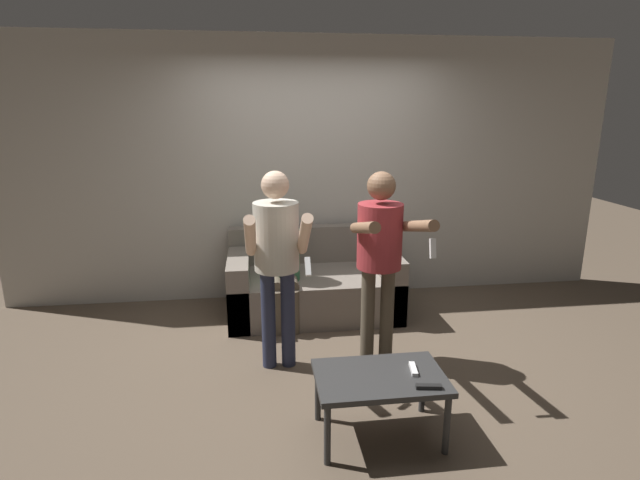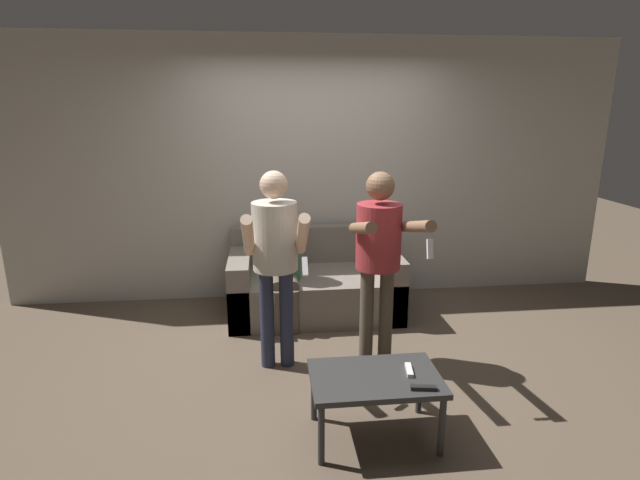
{
  "view_description": "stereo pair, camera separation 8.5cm",
  "coord_description": "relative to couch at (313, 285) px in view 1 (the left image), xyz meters",
  "views": [
    {
      "loc": [
        -0.61,
        -3.62,
        2.01
      ],
      "look_at": [
        -0.07,
        0.51,
        0.89
      ],
      "focal_mm": 28.0,
      "sensor_mm": 36.0,
      "label": 1
    },
    {
      "loc": [
        -0.53,
        -3.63,
        2.01
      ],
      "look_at": [
        -0.07,
        0.51,
        0.89
      ],
      "focal_mm": 28.0,
      "sensor_mm": 36.0,
      "label": 2
    }
  ],
  "objects": [
    {
      "name": "person_standing_right",
      "position": [
        0.4,
        -1.09,
        0.7
      ],
      "size": [
        0.47,
        0.82,
        1.54
      ],
      "color": "brown",
      "rests_on": "ground_plane"
    },
    {
      "name": "ground_plane",
      "position": [
        0.07,
        -1.06,
        -0.27
      ],
      "size": [
        14.0,
        14.0,
        0.0
      ],
      "primitive_type": "plane",
      "color": "brown"
    },
    {
      "name": "couch",
      "position": [
        0.0,
        0.0,
        0.0
      ],
      "size": [
        1.65,
        0.95,
        0.8
      ],
      "color": "slate",
      "rests_on": "ground_plane"
    },
    {
      "name": "person_standing_left",
      "position": [
        -0.4,
        -1.08,
        0.7
      ],
      "size": [
        0.46,
        0.65,
        1.56
      ],
      "color": "#282D47",
      "rests_on": "ground_plane"
    },
    {
      "name": "coffee_table",
      "position": [
        0.18,
        -2.03,
        0.1
      ],
      "size": [
        0.79,
        0.51,
        0.42
      ],
      "color": "#2D2D2D",
      "rests_on": "ground_plane"
    },
    {
      "name": "person_seated",
      "position": [
        -0.31,
        -0.23,
        0.35
      ],
      "size": [
        0.32,
        0.54,
        1.14
      ],
      "color": "brown",
      "rests_on": "ground_plane"
    },
    {
      "name": "wall_back",
      "position": [
        0.07,
        0.51,
        1.08
      ],
      "size": [
        6.4,
        0.06,
        2.7
      ],
      "color": "#B7B2A8",
      "rests_on": "ground_plane"
    },
    {
      "name": "remote_near",
      "position": [
        0.42,
        -2.22,
        0.16
      ],
      "size": [
        0.15,
        0.06,
        0.02
      ],
      "color": "black",
      "rests_on": "coffee_table"
    },
    {
      "name": "remote_far",
      "position": [
        0.39,
        -2.01,
        0.16
      ],
      "size": [
        0.06,
        0.15,
        0.02
      ],
      "color": "white",
      "rests_on": "coffee_table"
    }
  ]
}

